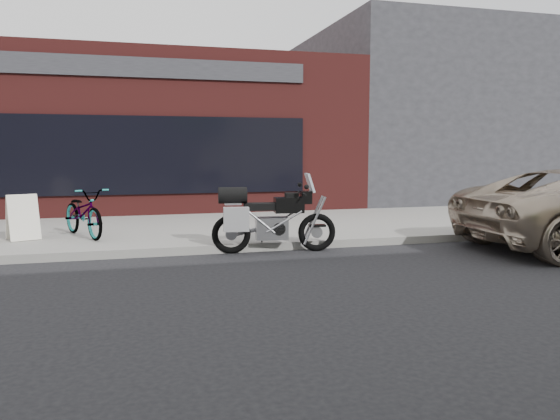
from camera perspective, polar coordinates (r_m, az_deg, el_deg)
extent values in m
plane|color=black|center=(5.97, 1.08, -11.50)|extent=(120.00, 120.00, 0.00)
cube|color=gray|center=(12.68, -7.94, -1.74)|extent=(44.00, 6.00, 0.15)
cube|color=#581E1C|center=(19.46, -16.68, 7.23)|extent=(14.00, 10.00, 4.50)
cube|color=black|center=(14.43, -17.02, 5.48)|extent=(10.00, 0.08, 2.00)
cube|color=#2A292F|center=(14.58, -17.30, 14.16)|extent=(10.00, 0.08, 0.50)
cube|color=#2A292F|center=(22.69, 15.60, 8.98)|extent=(10.00, 10.00, 6.00)
torus|color=black|center=(9.71, -5.12, -2.55)|extent=(0.70, 0.19, 0.69)
torus|color=black|center=(9.93, 3.87, -2.34)|extent=(0.70, 0.19, 0.69)
cube|color=#B7B7BC|center=(9.76, -0.88, -1.92)|extent=(0.60, 0.37, 0.39)
cube|color=black|center=(9.76, 0.93, 0.53)|extent=(0.55, 0.39, 0.27)
cube|color=black|center=(9.69, -2.09, 0.36)|extent=(0.60, 0.35, 0.12)
cube|color=black|center=(9.66, -4.22, -0.16)|extent=(0.33, 0.26, 0.14)
cube|color=black|center=(9.81, 2.72, 1.34)|extent=(0.21, 0.27, 0.23)
cube|color=silver|center=(9.80, 3.14, 2.85)|extent=(0.18, 0.33, 0.35)
cylinder|color=black|center=(9.79, 2.30, 1.76)|extent=(0.11, 0.72, 0.03)
cube|color=#B7B7BC|center=(9.64, -4.97, 0.68)|extent=(0.32, 0.34, 0.03)
cube|color=gray|center=(9.40, -4.59, -0.98)|extent=(0.45, 0.23, 0.41)
cylinder|color=black|center=(9.63, -4.97, 1.54)|extent=(0.53, 0.34, 0.29)
cylinder|color=#B7B7BC|center=(9.89, -3.39, -2.25)|extent=(0.58, 0.15, 0.20)
imported|color=gray|center=(11.23, -19.83, -0.23)|extent=(1.33, 1.92, 0.95)
cube|color=white|center=(11.22, -25.19, -0.72)|extent=(0.59, 0.44, 0.85)
cube|color=white|center=(11.44, -25.41, -0.61)|extent=(0.59, 0.44, 0.85)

